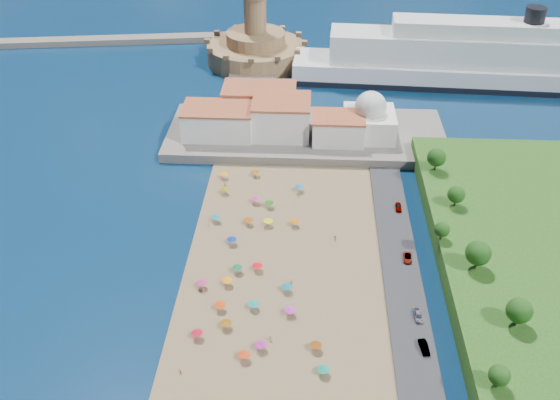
{
  "coord_description": "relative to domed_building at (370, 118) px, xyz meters",
  "views": [
    {
      "loc": [
        11.1,
        -107.96,
        98.51
      ],
      "look_at": [
        4.0,
        25.0,
        8.0
      ],
      "focal_mm": 40.0,
      "sensor_mm": 36.0,
      "label": 1
    }
  ],
  "objects": [
    {
      "name": "jetty",
      "position": [
        -42.0,
        37.0,
        -7.77
      ],
      "size": [
        18.0,
        70.0,
        2.4
      ],
      "primitive_type": "cube",
      "color": "#59544C",
      "rests_on": "ground"
    },
    {
      "name": "waterfront_buildings",
      "position": [
        -33.05,
        2.64,
        -1.1
      ],
      "size": [
        57.0,
        29.0,
        11.0
      ],
      "color": "silver",
      "rests_on": "terrace"
    },
    {
      "name": "domed_building",
      "position": [
        0.0,
        0.0,
        0.0
      ],
      "size": [
        16.0,
        16.0,
        15.0
      ],
      "color": "silver",
      "rests_on": "terrace"
    },
    {
      "name": "ground",
      "position": [
        -30.0,
        -71.0,
        -8.97
      ],
      "size": [
        700.0,
        700.0,
        0.0
      ],
      "primitive_type": "plane",
      "color": "#071938",
      "rests_on": "ground"
    },
    {
      "name": "fortress",
      "position": [
        -42.0,
        67.0,
        -2.29
      ],
      "size": [
        40.0,
        40.0,
        32.4
      ],
      "color": "#9F7C4F",
      "rests_on": "ground"
    },
    {
      "name": "terrace",
      "position": [
        -20.0,
        2.0,
        -7.47
      ],
      "size": [
        90.0,
        36.0,
        3.0
      ],
      "primitive_type": "cube",
      "color": "#59544C",
      "rests_on": "ground"
    },
    {
      "name": "parked_cars",
      "position": [
        6.0,
        -74.43,
        -7.62
      ],
      "size": [
        2.41,
        76.52,
        1.41
      ],
      "color": "gray",
      "rests_on": "promenade"
    },
    {
      "name": "beachgoers",
      "position": [
        -31.82,
        -71.7,
        -7.86
      ],
      "size": [
        35.32,
        96.58,
        1.86
      ],
      "color": "tan",
      "rests_on": "beach"
    },
    {
      "name": "breakwater",
      "position": [
        -140.0,
        82.0,
        -7.67
      ],
      "size": [
        199.03,
        34.77,
        2.6
      ],
      "primitive_type": "cube",
      "rotation": [
        0.0,
        0.0,
        0.14
      ],
      "color": "#59544C",
      "rests_on": "ground"
    },
    {
      "name": "hillside_trees",
      "position": [
        18.41,
        -79.61,
        1.07
      ],
      "size": [
        15.47,
        109.25,
        7.46
      ],
      "color": "#382314",
      "rests_on": "hillside"
    },
    {
      "name": "beach_parasols",
      "position": [
        -30.76,
        -79.57,
        -6.83
      ],
      "size": [
        32.75,
        115.2,
        2.2
      ],
      "color": "gray",
      "rests_on": "beach"
    },
    {
      "name": "cruise_ship",
      "position": [
        43.11,
        50.07,
        -0.02
      ],
      "size": [
        139.39,
        28.08,
        30.24
      ],
      "color": "black",
      "rests_on": "ground"
    }
  ]
}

